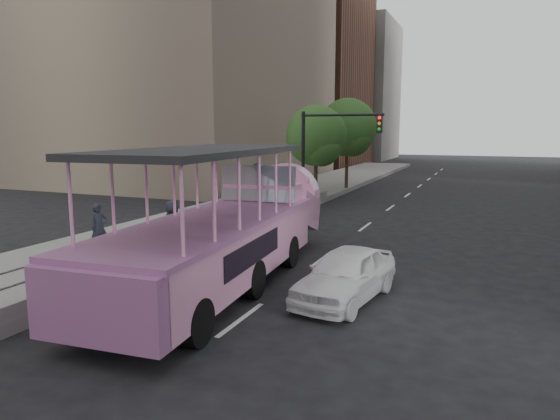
% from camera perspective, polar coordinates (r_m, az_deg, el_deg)
% --- Properties ---
extents(ground, '(160.00, 160.00, 0.00)m').
position_cam_1_polar(ground, '(13.74, -4.35, -8.96)').
color(ground, black).
extents(sidewalk, '(5.50, 80.00, 0.30)m').
position_cam_1_polar(sidewalk, '(24.94, -5.56, -0.43)').
color(sidewalk, gray).
rests_on(sidewalk, ground).
extents(kerb_wall, '(0.24, 30.00, 0.36)m').
position_cam_1_polar(kerb_wall, '(16.82, -10.72, -4.04)').
color(kerb_wall, '#A9A9A3').
rests_on(kerb_wall, sidewalk).
extents(guardrail, '(0.07, 22.00, 0.71)m').
position_cam_1_polar(guardrail, '(16.68, -10.79, -1.82)').
color(guardrail, '#B5B6BA').
rests_on(guardrail, kerb_wall).
extents(duck_boat, '(3.67, 11.65, 3.81)m').
position_cam_1_polar(duck_boat, '(14.30, -5.78, -2.41)').
color(duck_boat, black).
rests_on(duck_boat, ground).
extents(car, '(2.13, 4.10, 1.33)m').
position_cam_1_polar(car, '(12.77, 7.51, -7.29)').
color(car, white).
rests_on(car, ground).
extents(pedestrian_near, '(0.55, 0.67, 1.59)m').
position_cam_1_polar(pedestrian_near, '(17.41, -19.98, -1.91)').
color(pedestrian_near, '#272C39').
rests_on(pedestrian_near, sidewalk).
extents(pedestrian_far, '(0.64, 0.87, 1.61)m').
position_cam_1_polar(pedestrian_far, '(17.43, -12.23, -1.52)').
color(pedestrian_far, '#272C39').
rests_on(pedestrian_far, sidewalk).
extents(parking_sign, '(0.12, 0.65, 2.90)m').
position_cam_1_polar(parking_sign, '(20.96, -2.70, 2.38)').
color(parking_sign, black).
rests_on(parking_sign, ground).
extents(traffic_signal, '(4.20, 0.32, 5.20)m').
position_cam_1_polar(traffic_signal, '(25.32, 5.22, 7.34)').
color(traffic_signal, black).
rests_on(traffic_signal, ground).
extents(street_tree_near, '(3.52, 3.52, 5.72)m').
position_cam_1_polar(street_tree_near, '(29.06, 4.29, 8.20)').
color(street_tree_near, '#39251A').
rests_on(street_tree_near, ground).
extents(street_tree_far, '(3.97, 3.97, 6.45)m').
position_cam_1_polar(street_tree_far, '(34.74, 7.84, 9.09)').
color(street_tree_far, '#39251A').
rests_on(street_tree_far, ground).
extents(midrise_brick, '(18.00, 16.00, 26.00)m').
position_cam_1_polar(midrise_brick, '(64.85, 1.06, 16.83)').
color(midrise_brick, brown).
rests_on(midrise_brick, ground).
extents(midrise_stone_b, '(16.00, 14.00, 20.00)m').
position_cam_1_polar(midrise_stone_b, '(78.95, 6.90, 13.19)').
color(midrise_stone_b, gray).
rests_on(midrise_stone_b, ground).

